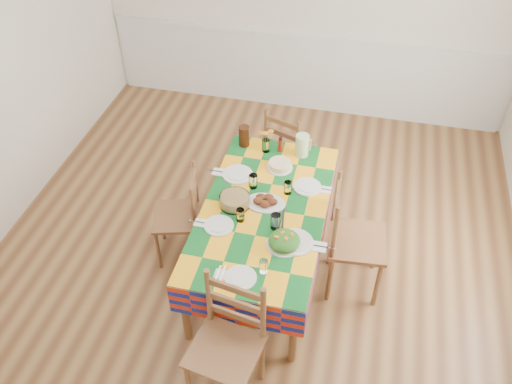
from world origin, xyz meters
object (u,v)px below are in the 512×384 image
dining_table (264,215)px  chair_near (227,345)px  green_pitcher (302,145)px  chair_left (181,216)px  chair_right (352,240)px  meat_platter (265,202)px  chair_far (288,148)px  tea_pitcher (244,136)px

dining_table → chair_near: chair_near is taller
green_pitcher → chair_left: bearing=-140.2°
green_pitcher → chair_right: chair_right is taller
chair_left → chair_right: chair_right is taller
meat_platter → chair_near: (0.01, -1.16, -0.22)m
dining_table → chair_far: size_ratio=1.97×
chair_near → chair_far: 2.21m
green_pitcher → chair_far: bearing=115.6°
tea_pitcher → meat_platter: bearing=-63.8°
chair_near → chair_left: (-0.71, 1.11, -0.05)m
dining_table → chair_left: bearing=179.1°
chair_left → chair_far: bearing=132.4°
meat_platter → chair_far: chair_far is taller
green_pitcher → tea_pitcher: 0.52m
dining_table → tea_pitcher: bearing=114.8°
chair_left → tea_pitcher: bearing=139.2°
dining_table → chair_near: bearing=-89.6°
chair_far → green_pitcher: bearing=135.9°
chair_near → chair_far: (-0.02, 2.21, -0.05)m
dining_table → tea_pitcher: (-0.35, 0.76, 0.17)m
meat_platter → green_pitcher: bearing=75.9°
meat_platter → green_pitcher: 0.70m
chair_right → chair_far: bearing=27.5°
green_pitcher → meat_platter: bearing=-104.1°
dining_table → meat_platter: (-0.00, 0.05, 0.10)m
tea_pitcher → chair_right: (1.04, -0.76, -0.28)m
meat_platter → chair_near: 1.18m
dining_table → chair_far: chair_far is taller
tea_pitcher → chair_far: chair_far is taller
dining_table → chair_right: 0.70m
dining_table → tea_pitcher: 0.85m
tea_pitcher → chair_near: (0.36, -1.86, -0.29)m
chair_right → green_pitcher: bearing=30.6°
dining_table → chair_left: chair_left is taller
green_pitcher → chair_far: size_ratio=0.22×
green_pitcher → tea_pitcher: green_pitcher is taller
chair_left → chair_right: size_ratio=0.86×
chair_near → meat_platter: bearing=99.9°
dining_table → chair_left: size_ratio=1.99×
tea_pitcher → chair_near: chair_near is taller
chair_near → chair_far: size_ratio=1.12×
chair_near → chair_far: bearing=99.9°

